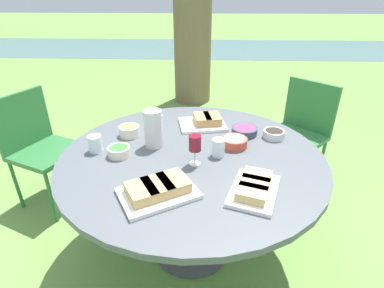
{
  "coord_description": "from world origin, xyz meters",
  "views": [
    {
      "loc": [
        0.07,
        -1.47,
        1.57
      ],
      "look_at": [
        0.0,
        0.0,
        0.79
      ],
      "focal_mm": 28.0,
      "sensor_mm": 36.0,
      "label": 1
    }
  ],
  "objects_px": {
    "chair_near_right": "(38,142)",
    "water_pitcher": "(153,129)",
    "dining_table": "(192,166)",
    "chair_near_left": "(300,127)",
    "handbag": "(160,144)",
    "wine_glass": "(195,144)"
  },
  "relations": [
    {
      "from": "wine_glass",
      "to": "handbag",
      "type": "height_order",
      "value": "wine_glass"
    },
    {
      "from": "chair_near_left",
      "to": "water_pitcher",
      "type": "relative_size",
      "value": 4.0
    },
    {
      "from": "water_pitcher",
      "to": "wine_glass",
      "type": "relative_size",
      "value": 1.33
    },
    {
      "from": "dining_table",
      "to": "chair_near_left",
      "type": "relative_size",
      "value": 1.66
    },
    {
      "from": "water_pitcher",
      "to": "wine_glass",
      "type": "xyz_separation_m",
      "value": [
        0.25,
        -0.19,
        0.01
      ]
    },
    {
      "from": "dining_table",
      "to": "wine_glass",
      "type": "relative_size",
      "value": 8.82
    },
    {
      "from": "wine_glass",
      "to": "handbag",
      "type": "relative_size",
      "value": 0.46
    },
    {
      "from": "water_pitcher",
      "to": "handbag",
      "type": "distance_m",
      "value": 1.38
    },
    {
      "from": "wine_glass",
      "to": "chair_near_left",
      "type": "bearing_deg",
      "value": 49.16
    },
    {
      "from": "chair_near_right",
      "to": "water_pitcher",
      "type": "distance_m",
      "value": 1.11
    },
    {
      "from": "chair_near_left",
      "to": "wine_glass",
      "type": "relative_size",
      "value": 5.3
    },
    {
      "from": "chair_near_right",
      "to": "water_pitcher",
      "type": "bearing_deg",
      "value": -23.22
    },
    {
      "from": "chair_near_left",
      "to": "water_pitcher",
      "type": "height_order",
      "value": "water_pitcher"
    },
    {
      "from": "dining_table",
      "to": "handbag",
      "type": "bearing_deg",
      "value": 107.35
    },
    {
      "from": "chair_near_right",
      "to": "wine_glass",
      "type": "relative_size",
      "value": 5.3
    },
    {
      "from": "chair_near_right",
      "to": "handbag",
      "type": "xyz_separation_m",
      "value": [
        0.81,
        0.74,
        -0.4
      ]
    },
    {
      "from": "dining_table",
      "to": "water_pitcher",
      "type": "relative_size",
      "value": 6.65
    },
    {
      "from": "dining_table",
      "to": "chair_near_left",
      "type": "distance_m",
      "value": 1.24
    },
    {
      "from": "chair_near_left",
      "to": "handbag",
      "type": "distance_m",
      "value": 1.37
    },
    {
      "from": "dining_table",
      "to": "chair_near_left",
      "type": "xyz_separation_m",
      "value": [
        0.87,
        0.87,
        -0.12
      ]
    },
    {
      "from": "wine_glass",
      "to": "chair_near_right",
      "type": "bearing_deg",
      "value": 153.37
    },
    {
      "from": "chair_near_left",
      "to": "handbag",
      "type": "relative_size",
      "value": 2.42
    }
  ]
}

